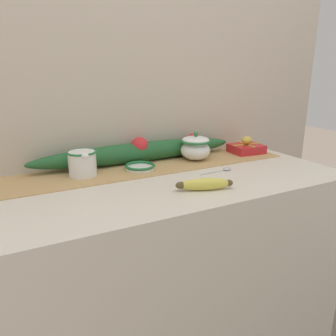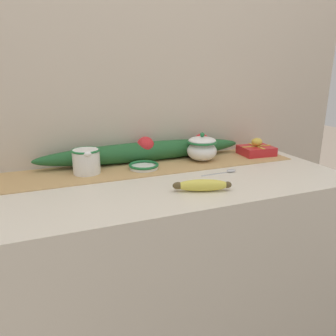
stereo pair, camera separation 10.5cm
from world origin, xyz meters
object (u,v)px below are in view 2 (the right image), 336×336
sugar_bowl (202,148)px  gift_box (256,150)px  small_dish (144,166)px  cream_pitcher (86,160)px  spoon (229,171)px  banana (202,185)px

sugar_bowl → gift_box: bearing=-0.5°
small_dish → gift_box: bearing=2.2°
sugar_bowl → small_dish: 0.28m
cream_pitcher → sugar_bowl: (0.49, -0.00, 0.00)m
cream_pitcher → small_dish: (0.22, -0.02, -0.04)m
sugar_bowl → spoon: sugar_bowl is taller
cream_pitcher → small_dish: size_ratio=1.05×
small_dish → spoon: small_dish is taller
cream_pitcher → gift_box: 0.77m
sugar_bowl → gift_box: 0.28m
sugar_bowl → gift_box: sugar_bowl is taller
small_dish → gift_box: (0.55, 0.02, 0.01)m
small_dish → banana: bearing=-71.5°
sugar_bowl → spoon: size_ratio=0.86×
cream_pitcher → small_dish: 0.22m
cream_pitcher → gift_box: (0.77, -0.00, -0.03)m
sugar_bowl → banana: bearing=-117.2°
small_dish → gift_box: 0.55m
sugar_bowl → banana: size_ratio=0.68×
gift_box → small_dish: bearing=-177.8°
sugar_bowl → banana: 0.37m
banana → spoon: banana is taller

